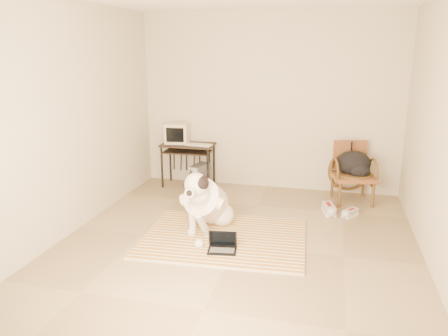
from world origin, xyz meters
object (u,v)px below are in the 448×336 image
(crt_monitor, at_px, (177,133))
(rattan_chair, at_px, (352,172))
(computer_desk, at_px, (188,150))
(laptop, at_px, (222,245))
(pc_tower, at_px, (199,176))
(backpack, at_px, (354,165))
(dog, at_px, (206,203))

(crt_monitor, bearing_deg, rattan_chair, -3.60)
(computer_desk, height_order, crt_monitor, crt_monitor)
(laptop, bearing_deg, pc_tower, 113.11)
(pc_tower, bearing_deg, rattan_chair, -2.22)
(laptop, xyz_separation_m, pc_tower, (-0.92, 2.17, 0.11))
(backpack, bearing_deg, laptop, -125.06)
(laptop, bearing_deg, dog, 122.04)
(pc_tower, height_order, rattan_chair, rattan_chair)
(dog, xyz_separation_m, crt_monitor, (-0.97, 1.71, 0.50))
(laptop, height_order, backpack, backpack)
(crt_monitor, xyz_separation_m, pc_tower, (0.38, -0.08, -0.66))
(backpack, bearing_deg, dog, -139.71)
(computer_desk, bearing_deg, backpack, -3.63)
(computer_desk, height_order, pc_tower, computer_desk)
(dog, relative_size, computer_desk, 1.46)
(dog, xyz_separation_m, backpack, (1.76, 1.49, 0.21))
(laptop, relative_size, backpack, 0.70)
(laptop, bearing_deg, backpack, 54.94)
(laptop, distance_m, pc_tower, 2.36)
(dog, bearing_deg, rattan_chair, 41.50)
(laptop, distance_m, computer_desk, 2.51)
(crt_monitor, distance_m, pc_tower, 0.77)
(dog, xyz_separation_m, computer_desk, (-0.78, 1.65, 0.24))
(dog, distance_m, rattan_chair, 2.32)
(dog, bearing_deg, computer_desk, 115.40)
(dog, height_order, pc_tower, dog)
(laptop, relative_size, pc_tower, 0.80)
(rattan_chair, bearing_deg, laptop, -124.06)
(computer_desk, xyz_separation_m, backpack, (2.54, -0.16, -0.03))
(laptop, xyz_separation_m, backpack, (1.42, 2.03, 0.48))
(computer_desk, xyz_separation_m, pc_tower, (0.20, -0.02, -0.41))
(dog, bearing_deg, laptop, -57.96)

